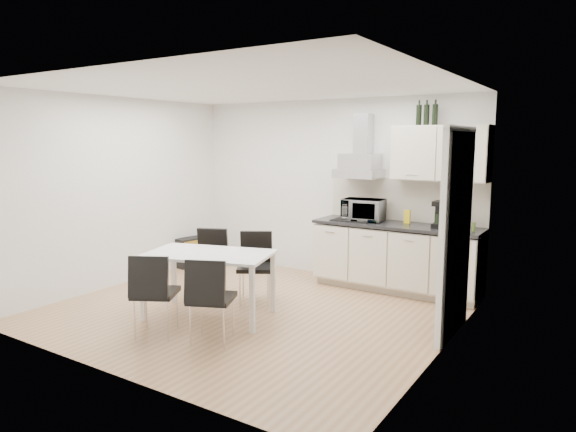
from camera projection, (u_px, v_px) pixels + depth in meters
name	position (u px, v px, depth m)	size (l,w,h in m)	color
ground	(251.00, 311.00, 6.11)	(4.50, 4.50, 0.00)	tan
wall_back	(331.00, 189.00, 7.59)	(4.50, 0.10, 2.60)	silver
wall_front	(106.00, 227.00, 4.26)	(4.50, 0.10, 2.60)	silver
wall_left	(120.00, 192.00, 7.12)	(0.10, 4.00, 2.60)	silver
wall_right	(446.00, 218.00, 4.73)	(0.10, 4.00, 2.60)	silver
ceiling	(249.00, 87.00, 5.73)	(4.50, 4.50, 0.00)	white
doorway	(456.00, 235.00, 5.24)	(0.08, 1.04, 2.10)	white
kitchenette	(400.00, 230.00, 6.81)	(2.22, 0.64, 2.52)	beige
dining_table	(209.00, 260.00, 5.82)	(1.57, 1.16, 0.75)	white
chair_far_left	(208.00, 265.00, 6.54)	(0.44, 0.50, 0.88)	black
chair_far_right	(255.00, 268.00, 6.35)	(0.44, 0.50, 0.88)	black
chair_near_left	(156.00, 294.00, 5.30)	(0.44, 0.50, 0.88)	black
chair_near_right	(212.00, 299.00, 5.12)	(0.44, 0.50, 0.88)	black
guitar_amp	(193.00, 252.00, 8.27)	(0.35, 0.60, 0.47)	black
floor_speaker	(257.00, 257.00, 8.36)	(0.16, 0.14, 0.26)	black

